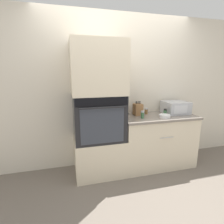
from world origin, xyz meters
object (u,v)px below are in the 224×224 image
at_px(microwave, 175,107).
at_px(wall_oven, 99,117).
at_px(bowl, 165,116).
at_px(condiment_jar_far, 142,115).
at_px(knife_block, 138,109).
at_px(condiment_jar_mid, 146,111).
at_px(condiment_jar_near, 165,112).

bearing_deg(microwave, wall_oven, -176.64).
bearing_deg(bowl, condiment_jar_far, 172.27).
bearing_deg(microwave, knife_block, 176.78).
bearing_deg(bowl, wall_oven, 172.69).
distance_m(microwave, condiment_jar_mid, 0.52).
xyz_separation_m(wall_oven, condiment_jar_far, (0.68, -0.08, 0.01)).
xyz_separation_m(knife_block, bowl, (0.36, -0.25, -0.07)).
relative_size(wall_oven, knife_block, 3.14).
bearing_deg(wall_oven, bowl, -7.31).
relative_size(condiment_jar_near, condiment_jar_mid, 1.09).
relative_size(wall_oven, condiment_jar_far, 6.36).
xyz_separation_m(wall_oven, microwave, (1.37, 0.08, 0.06)).
distance_m(microwave, knife_block, 0.69).
height_order(microwave, bowl, microwave).
relative_size(condiment_jar_mid, condiment_jar_far, 0.88).
xyz_separation_m(wall_oven, bowl, (1.04, -0.13, -0.02)).
height_order(condiment_jar_mid, condiment_jar_far, condiment_jar_far).
bearing_deg(condiment_jar_far, condiment_jar_mid, 53.28).
bearing_deg(condiment_jar_near, wall_oven, 179.10).
bearing_deg(bowl, condiment_jar_mid, 122.01).
distance_m(condiment_jar_near, condiment_jar_mid, 0.31).
height_order(wall_oven, condiment_jar_near, wall_oven).
height_order(knife_block, condiment_jar_near, knife_block).
bearing_deg(knife_block, condiment_jar_far, -92.27).
bearing_deg(knife_block, bowl, -35.44).
relative_size(bowl, condiment_jar_mid, 1.72).
bearing_deg(knife_block, microwave, -3.22).
relative_size(condiment_jar_near, condiment_jar_far, 0.96).
height_order(bowl, condiment_jar_mid, condiment_jar_mid).
relative_size(wall_oven, microwave, 1.84).
height_order(condiment_jar_near, condiment_jar_far, condiment_jar_far).
height_order(wall_oven, knife_block, wall_oven).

